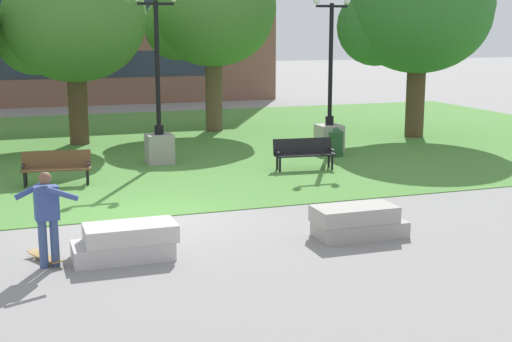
% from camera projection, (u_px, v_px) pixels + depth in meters
% --- Properties ---
extents(ground_plane, '(140.00, 140.00, 0.00)m').
position_uv_depth(ground_plane, '(155.00, 218.00, 15.82)').
color(ground_plane, gray).
extents(grass_lawn, '(40.00, 20.00, 0.02)m').
position_uv_depth(grass_lawn, '(100.00, 147.00, 25.09)').
color(grass_lawn, '#4C8438').
rests_on(grass_lawn, ground).
extents(concrete_block_center, '(1.88, 0.90, 0.64)m').
position_uv_depth(concrete_block_center, '(126.00, 242.00, 12.98)').
color(concrete_block_center, '#BCB7B2').
rests_on(concrete_block_center, ground).
extents(concrete_block_left, '(1.86, 0.90, 0.64)m').
position_uv_depth(concrete_block_left, '(357.00, 222.00, 14.32)').
color(concrete_block_left, '#9E9991').
rests_on(concrete_block_left, ground).
extents(person_skateboarder, '(1.07, 0.61, 1.71)m').
position_uv_depth(person_skateboarder, '(47.00, 213.00, 12.38)').
color(person_skateboarder, '#384C7A').
rests_on(person_skateboarder, ground).
extents(skateboard, '(0.64, 1.00, 0.14)m').
position_uv_depth(skateboard, '(46.00, 258.00, 12.81)').
color(skateboard, olive).
rests_on(skateboard, ground).
extents(park_bench_near_left, '(1.85, 0.72, 0.90)m').
position_uv_depth(park_bench_near_left, '(304.00, 152.00, 21.08)').
color(park_bench_near_left, black).
rests_on(park_bench_near_left, grass_lawn).
extents(park_bench_near_right, '(1.85, 0.76, 0.90)m').
position_uv_depth(park_bench_near_right, '(56.00, 166.00, 18.96)').
color(park_bench_near_right, brown).
rests_on(park_bench_near_right, grass_lawn).
extents(lamp_post_left, '(1.32, 0.80, 5.32)m').
position_uv_depth(lamp_post_left, '(159.00, 129.00, 21.88)').
color(lamp_post_left, gray).
rests_on(lamp_post_left, grass_lawn).
extents(lamp_post_center, '(1.32, 0.80, 5.31)m').
position_uv_depth(lamp_post_center, '(329.00, 120.00, 23.99)').
color(lamp_post_center, '#ADA89E').
rests_on(lamp_post_center, grass_lawn).
extents(tree_near_right, '(5.09, 4.84, 6.70)m').
position_uv_depth(tree_near_right, '(211.00, 16.00, 28.16)').
color(tree_near_right, brown).
rests_on(tree_near_right, grass_lawn).
extents(tree_near_left, '(5.67, 5.40, 7.01)m').
position_uv_depth(tree_near_left, '(417.00, 13.00, 26.58)').
color(tree_near_left, '#4C3823').
rests_on(tree_near_left, grass_lawn).
extents(tree_far_right, '(5.20, 4.95, 6.43)m').
position_uv_depth(tree_far_right, '(72.00, 24.00, 24.91)').
color(tree_far_right, '#4C3823').
rests_on(tree_far_right, grass_lawn).
extents(trash_bin, '(0.49, 0.49, 0.96)m').
position_uv_depth(trash_bin, '(336.00, 141.00, 23.19)').
color(trash_bin, '#234C28').
rests_on(trash_bin, grass_lawn).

